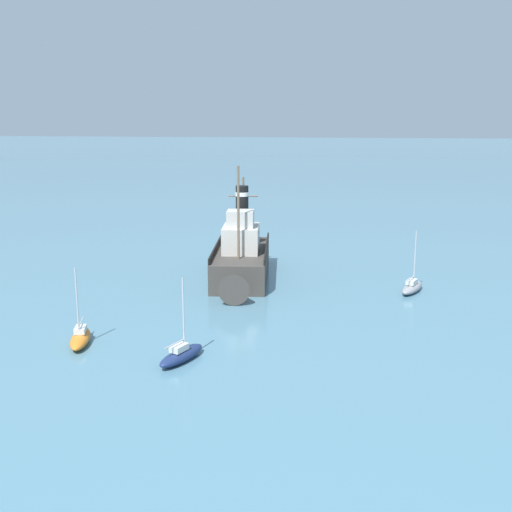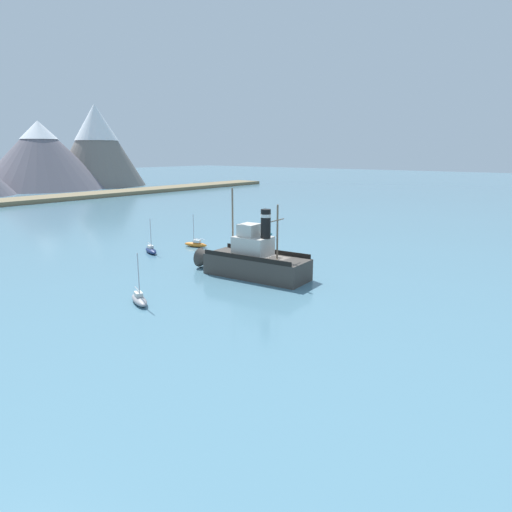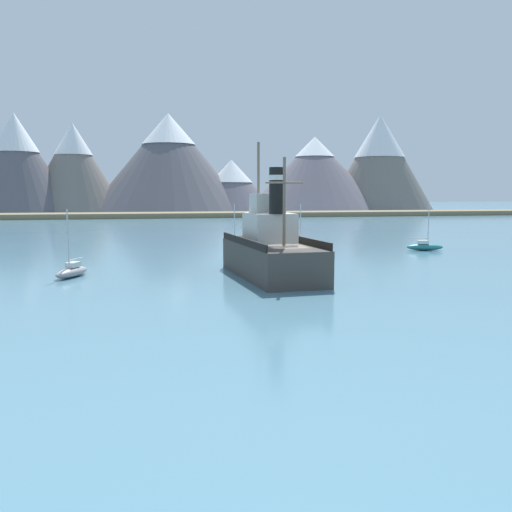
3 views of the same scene
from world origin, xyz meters
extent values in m
plane|color=teal|center=(0.00, 0.00, 0.00)|extent=(600.00, 600.00, 0.00)
cone|color=#56545B|center=(-44.85, 134.59, 14.53)|extent=(32.99, 32.99, 29.06)
cone|color=white|center=(-44.85, 134.59, 23.40)|extent=(13.61, 13.61, 11.42)
cone|color=slate|center=(-29.17, 137.97, 13.48)|extent=(30.41, 30.41, 26.96)
cone|color=white|center=(-29.17, 137.97, 22.18)|extent=(11.43, 11.43, 9.66)
cone|color=#56545B|center=(-0.55, 139.60, 15.38)|extent=(51.15, 51.15, 30.75)
cone|color=white|center=(-0.55, 139.60, 25.96)|extent=(16.93, 16.93, 9.69)
cone|color=slate|center=(18.73, 135.68, 8.21)|extent=(29.41, 29.41, 16.42)
cone|color=white|center=(18.73, 135.68, 12.88)|extent=(13.51, 13.51, 7.18)
cone|color=slate|center=(49.20, 144.50, 12.55)|extent=(47.89, 47.89, 25.10)
cone|color=white|center=(49.20, 144.50, 21.75)|extent=(13.64, 13.64, 6.81)
cone|color=slate|center=(71.65, 141.31, 16.35)|extent=(37.25, 37.25, 32.69)
cone|color=white|center=(71.65, 141.31, 25.46)|extent=(17.42, 17.42, 14.56)
cube|color=#7A6B4C|center=(0.00, 100.24, 0.60)|extent=(240.00, 12.00, 1.20)
cube|color=#423D38|center=(-0.64, 2.16, 1.20)|extent=(5.29, 12.30, 2.40)
cone|color=#423D38|center=(-1.18, 9.34, 1.20)|extent=(2.53, 2.57, 2.35)
cube|color=beige|center=(-0.67, 2.66, 3.50)|extent=(3.29, 4.22, 2.20)
cube|color=beige|center=(-0.71, 3.16, 5.30)|extent=(2.34, 2.16, 1.40)
cylinder|color=black|center=(-0.54, 0.97, 6.20)|extent=(1.10, 1.10, 3.20)
cylinder|color=silver|center=(-0.54, 0.97, 7.10)|extent=(1.16, 1.16, 0.35)
cylinder|color=#75604C|center=(-0.88, 5.45, 6.15)|extent=(0.20, 0.20, 7.50)
cylinder|color=#75604C|center=(-0.43, -0.53, 5.40)|extent=(0.20, 0.20, 6.00)
cylinder|color=#75604C|center=(-0.43, -0.53, 6.72)|extent=(2.60, 0.32, 0.12)
cube|color=black|center=(-2.79, 2.00, 2.65)|extent=(0.98, 11.38, 0.50)
cube|color=black|center=(1.51, 2.33, 2.65)|extent=(0.98, 11.38, 0.50)
ellipsoid|color=gray|center=(-14.78, 5.12, 0.35)|extent=(2.57, 3.92, 0.70)
cube|color=silver|center=(-14.69, 5.30, 0.88)|extent=(1.04, 1.27, 0.36)
cylinder|color=#B7B7BC|center=(-14.90, 4.84, 2.80)|extent=(0.10, 0.10, 4.20)
cylinder|color=#B7B7BC|center=(-14.53, 5.66, 1.25)|extent=(0.82, 1.67, 0.08)
ellipsoid|color=orange|center=(6.91, 19.54, 0.35)|extent=(1.93, 3.95, 0.70)
cube|color=silver|center=(6.96, 19.34, 0.88)|extent=(0.87, 1.22, 0.36)
cylinder|color=#B7B7BC|center=(6.85, 19.83, 2.80)|extent=(0.10, 0.10, 4.20)
cylinder|color=#B7B7BC|center=(7.05, 18.95, 1.25)|extent=(0.48, 1.77, 0.08)
ellipsoid|color=#23757A|center=(19.51, 16.40, 0.35)|extent=(3.96, 2.04, 0.70)
cube|color=silver|center=(19.32, 16.45, 0.88)|extent=(1.23, 0.90, 0.36)
cylinder|color=#B7B7BC|center=(19.80, 16.32, 2.80)|extent=(0.10, 0.10, 4.20)
cylinder|color=#B7B7BC|center=(18.93, 16.55, 1.25)|extent=(1.76, 0.54, 0.08)
ellipsoid|color=navy|center=(0.07, 21.49, 0.35)|extent=(2.51, 3.93, 0.70)
cube|color=silver|center=(0.15, 21.67, 0.88)|extent=(1.02, 1.26, 0.36)
cylinder|color=#B7B7BC|center=(-0.05, 21.21, 2.80)|extent=(0.10, 0.10, 4.20)
cylinder|color=#B7B7BC|center=(0.31, 22.04, 1.25)|extent=(0.78, 1.69, 0.08)
camera|label=1|loc=(-8.38, 55.38, 14.06)|focal=45.00mm
camera|label=2|loc=(-40.16, -28.52, 13.95)|focal=32.00mm
camera|label=3|loc=(-9.82, -35.51, 6.06)|focal=38.00mm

